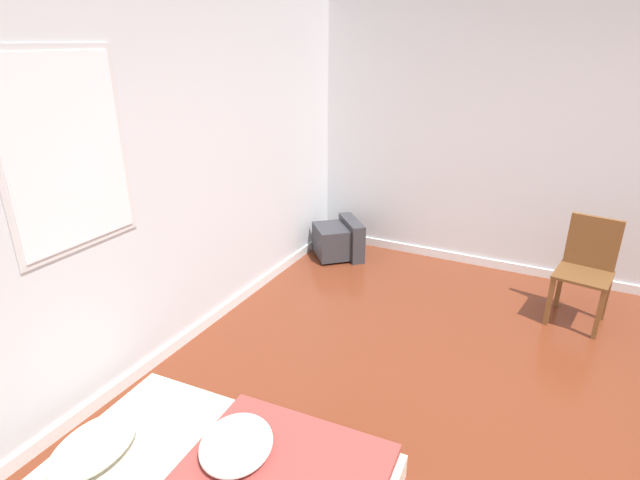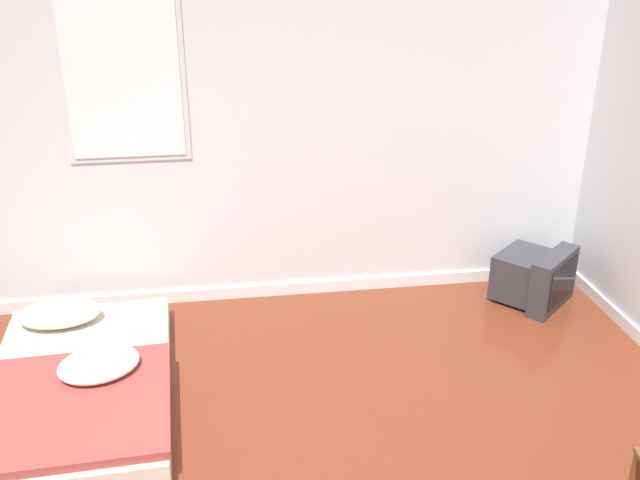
# 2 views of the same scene
# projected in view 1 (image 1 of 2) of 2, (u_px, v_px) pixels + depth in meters

# --- Properties ---
(ground_plane) EXTENTS (20.00, 20.00, 0.00)m
(ground_plane) POSITION_uv_depth(u_px,v_px,m) (516.00, 455.00, 2.84)
(ground_plane) COLOR maroon
(wall_back) EXTENTS (7.51, 0.08, 2.60)m
(wall_back) POSITION_uv_depth(u_px,v_px,m) (159.00, 184.00, 3.40)
(wall_back) COLOR silver
(wall_back) RESTS_ON ground_plane
(wall_right) EXTENTS (0.08, 7.32, 2.60)m
(wall_right) POSITION_uv_depth(u_px,v_px,m) (573.00, 149.00, 4.50)
(wall_right) COLOR silver
(wall_right) RESTS_ON ground_plane
(mattress_bed) EXTENTS (1.11, 1.78, 0.29)m
(mattress_bed) POSITION_uv_depth(u_px,v_px,m) (217.00, 479.00, 2.56)
(mattress_bed) COLOR beige
(mattress_bed) RESTS_ON ground_plane
(crt_tv) EXTENTS (0.66, 0.66, 0.41)m
(crt_tv) POSITION_uv_depth(u_px,v_px,m) (339.00, 240.00, 5.38)
(crt_tv) COLOR #333338
(crt_tv) RESTS_ON ground_plane
(wooden_chair) EXTENTS (0.47, 0.47, 0.88)m
(wooden_chair) POSITION_uv_depth(u_px,v_px,m) (587.00, 263.00, 4.07)
(wooden_chair) COLOR brown
(wooden_chair) RESTS_ON ground_plane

